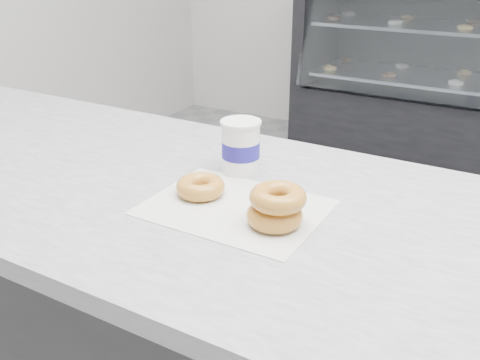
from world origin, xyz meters
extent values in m
cube|color=silver|center=(0.00, -0.60, 0.88)|extent=(3.06, 0.76, 0.04)
cube|color=black|center=(-1.16, 2.10, 0.88)|extent=(0.08, 0.70, 0.75)
cube|color=silver|center=(-0.22, -0.63, 0.90)|extent=(0.34, 0.26, 0.00)
torus|color=gold|center=(-0.31, -0.62, 0.92)|extent=(0.12, 0.12, 0.04)
torus|color=gold|center=(-0.12, -0.66, 0.92)|extent=(0.10, 0.10, 0.04)
torus|color=gold|center=(-0.12, -0.65, 0.96)|extent=(0.15, 0.15, 0.04)
cylinder|color=white|center=(-0.30, -0.47, 0.96)|extent=(0.09, 0.09, 0.12)
cylinder|color=white|center=(-0.30, -0.47, 1.02)|extent=(0.09, 0.09, 0.01)
cylinder|color=navy|center=(-0.30, -0.47, 0.96)|extent=(0.09, 0.09, 0.04)
camera|label=1|loc=(0.25, -1.43, 1.38)|focal=40.00mm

